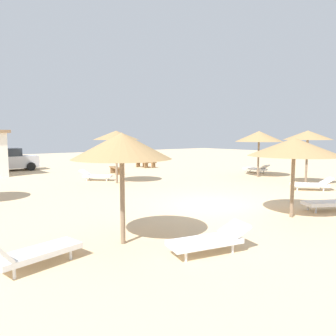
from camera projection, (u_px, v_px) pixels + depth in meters
name	position (u px, v px, depth m)	size (l,w,h in m)	color
ground_plane	(217.00, 205.00, 12.17)	(80.00, 80.00, 0.00)	#DBBA8C
parasol_0	(308.00, 135.00, 16.77)	(2.51, 2.51, 2.94)	#75604C
parasol_1	(122.00, 146.00, 7.60)	(2.42, 2.42, 2.74)	#75604C
parasol_3	(116.00, 135.00, 17.54)	(2.53, 2.53, 2.94)	#75604C
parasol_4	(294.00, 147.00, 10.15)	(2.93, 2.93, 2.60)	#75604C
parasol_5	(259.00, 136.00, 20.20)	(3.02, 3.02, 2.96)	#75604C
lounger_1	(32.00, 252.00, 6.37)	(1.94, 0.98, 0.80)	white
lounger_3	(96.00, 175.00, 18.82)	(1.79, 1.81, 0.66)	white
lounger_4	(331.00, 202.00, 11.22)	(1.97, 1.50, 0.66)	white
lounger_5	(257.00, 169.00, 22.66)	(0.73, 1.93, 0.66)	white
lounger_6	(312.00, 184.00, 15.43)	(1.74, 1.85, 0.66)	white
lounger_7	(210.00, 240.00, 7.19)	(2.01, 1.10, 0.62)	white
bench_0	(149.00, 163.00, 26.59)	(0.54, 1.53, 0.49)	brown
bench_1	(115.00, 169.00, 22.06)	(0.67, 1.55, 0.49)	brown
bench_2	(142.00, 163.00, 26.50)	(0.47, 1.52, 0.49)	brown
parked_car	(9.00, 160.00, 23.99)	(4.08, 2.14, 1.72)	silver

